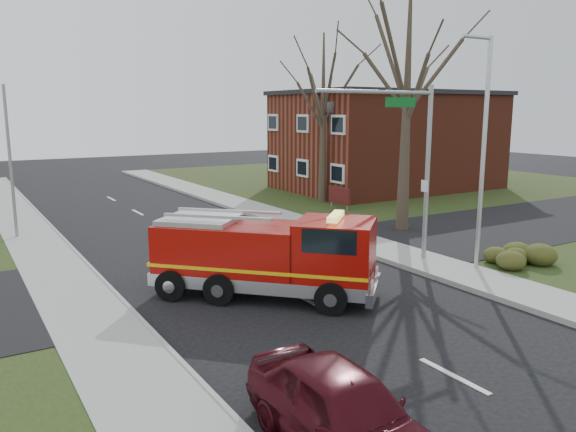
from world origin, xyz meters
TOP-DOWN VIEW (x-y plane):
  - ground at (0.00, 0.00)m, footprint 120.00×120.00m
  - sidewalk_right at (6.20, 0.00)m, footprint 2.40×80.00m
  - sidewalk_left at (-6.20, 0.00)m, footprint 2.40×80.00m
  - brick_building at (19.00, 18.00)m, footprint 15.40×10.40m
  - health_center_sign at (10.50, 12.50)m, footprint 0.12×2.00m
  - hedge_corner at (9.00, -1.00)m, footprint 2.80×2.00m
  - bare_tree_near at (9.50, 6.00)m, footprint 6.00×6.00m
  - bare_tree_far at (11.00, 15.00)m, footprint 5.25×5.25m
  - traffic_signal_mast at (5.21, 1.50)m, footprint 5.29×0.18m
  - streetlight_pole at (7.14, -0.50)m, footprint 1.48×0.16m
  - utility_pole_far at (-6.80, 14.00)m, footprint 0.14×0.14m
  - fire_engine at (-0.85, 1.00)m, footprint 6.51×6.57m
  - parked_car_maroon at (-3.85, -7.00)m, footprint 1.86×4.54m

SIDE VIEW (x-z plane):
  - ground at x=0.00m, z-range 0.00..0.00m
  - sidewalk_right at x=6.20m, z-range 0.00..0.15m
  - sidewalk_left at x=-6.20m, z-range 0.00..0.15m
  - hedge_corner at x=9.00m, z-range 0.13..1.03m
  - parked_car_maroon at x=-3.85m, z-range 0.00..1.54m
  - health_center_sign at x=10.50m, z-range 0.18..1.58m
  - fire_engine at x=-0.85m, z-range -0.13..2.65m
  - utility_pole_far at x=-6.80m, z-range 0.00..7.00m
  - brick_building at x=19.00m, z-range 0.03..7.28m
  - streetlight_pole at x=7.14m, z-range 0.35..8.75m
  - traffic_signal_mast at x=5.21m, z-range 1.31..8.11m
  - bare_tree_far at x=11.00m, z-range 1.24..11.74m
  - bare_tree_near at x=9.50m, z-range 1.41..13.41m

